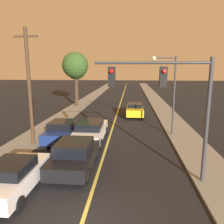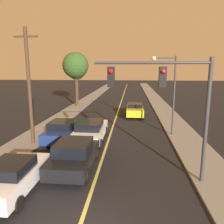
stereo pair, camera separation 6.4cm
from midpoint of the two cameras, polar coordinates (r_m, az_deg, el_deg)
road_surface at (r=42.43m, az=2.88°, el=3.95°), size 9.33×80.00×0.01m
sidewalk_left at (r=43.06m, az=-5.03°, el=4.10°), size 2.50×80.00×0.12m
sidewalk_right at (r=42.60m, az=10.87°, el=3.87°), size 2.50×80.00×0.12m
car_near_lane_front at (r=12.13m, az=-9.58°, el=-10.85°), size 2.11×4.65×1.58m
car_near_lane_second at (r=16.31m, az=-5.56°, el=-4.90°), size 2.10×5.19×1.57m
car_outer_lane_front at (r=10.73m, az=-24.25°, el=-15.05°), size 1.90×4.09×1.48m
car_outer_lane_second at (r=16.75m, az=-12.54°, el=-4.77°), size 2.06×4.35×1.57m
car_far_oncoming at (r=24.78m, az=6.08°, el=0.57°), size 1.96×4.23×1.50m
traffic_signal_mast at (r=10.06m, az=14.84°, el=4.62°), size 5.16×0.42×5.72m
streetlamp_right at (r=17.69m, az=14.58°, el=7.10°), size 1.91×0.36×6.19m
utility_pole_left at (r=15.96m, az=-20.73°, el=6.53°), size 1.60×0.24×7.90m
tree_left_near at (r=31.51m, az=-9.44°, el=11.90°), size 3.63×3.63×7.54m
tree_left_far at (r=31.83m, az=-9.21°, el=10.45°), size 2.56×2.56×6.26m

